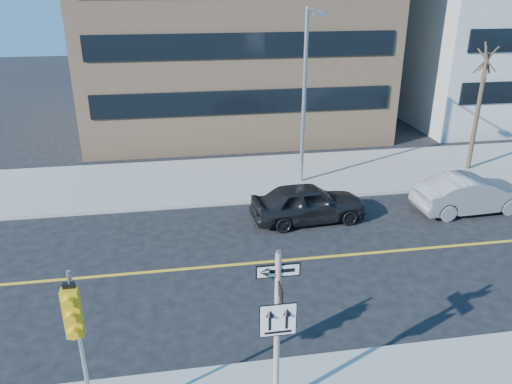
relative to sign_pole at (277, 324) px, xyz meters
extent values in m
plane|color=black|center=(0.00, 2.51, -2.44)|extent=(120.00, 120.00, 0.00)
cylinder|color=silver|center=(0.00, 0.01, -0.29)|extent=(0.13, 0.13, 4.00)
cylinder|color=gray|center=(0.00, 0.01, 1.74)|extent=(0.10, 0.10, 0.06)
cube|color=black|center=(0.00, 0.01, 1.31)|extent=(0.92, 0.03, 0.30)
cube|color=black|center=(0.00, 0.01, 0.96)|extent=(0.03, 0.92, 0.30)
cube|color=white|center=(0.00, -0.07, 0.16)|extent=(0.80, 0.03, 0.80)
cylinder|color=gray|center=(-4.00, 0.01, -0.29)|extent=(0.09, 0.09, 4.00)
cube|color=gold|center=(-4.00, -0.19, 0.91)|extent=(0.32, 0.22, 1.05)
sphere|color=#8C0705|center=(-4.00, -0.31, 1.26)|extent=(0.17, 0.17, 0.17)
sphere|color=black|center=(-4.00, -0.31, 0.91)|extent=(0.17, 0.17, 0.17)
sphere|color=black|center=(-4.00, -0.31, 0.56)|extent=(0.17, 0.17, 0.17)
imported|color=black|center=(3.27, 9.51, -1.64)|extent=(2.20, 4.78, 1.59)
imported|color=gray|center=(10.34, 9.27, -1.64)|extent=(1.90, 4.92, 1.60)
cylinder|color=gray|center=(4.00, 13.51, 1.71)|extent=(0.18, 0.18, 8.00)
cylinder|color=gray|center=(4.00, 12.51, 5.61)|extent=(0.10, 2.20, 0.10)
cube|color=gray|center=(4.00, 11.51, 5.51)|extent=(0.55, 0.30, 0.16)
cylinder|color=#34261E|center=(13.00, 13.81, 0.61)|extent=(0.22, 0.22, 5.80)
camera|label=1|loc=(-1.85, -8.42, 6.69)|focal=35.00mm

